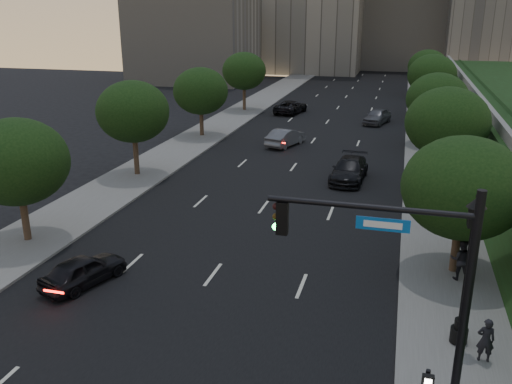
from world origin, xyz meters
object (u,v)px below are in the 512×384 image
(traffic_signal_mast, at_px, (423,304))
(sedan_far_left, at_px, (291,107))
(sedan_far_right, at_px, (377,116))
(pedestrian_a, at_px, (486,340))
(pedestrian_c, at_px, (433,208))
(pedestrian_b, at_px, (461,260))
(sedan_near_right, at_px, (349,170))
(sedan_mid_left, at_px, (286,137))
(sedan_near_left, at_px, (84,270))
(street_lamp, at_px, (467,278))

(traffic_signal_mast, relative_size, sedan_far_left, 1.32)
(sedan_far_left, bearing_deg, sedan_far_right, 171.06)
(pedestrian_a, relative_size, pedestrian_c, 0.84)
(sedan_far_left, bearing_deg, pedestrian_b, 122.87)
(pedestrian_c, bearing_deg, sedan_near_right, -75.22)
(traffic_signal_mast, bearing_deg, pedestrian_b, 77.48)
(sedan_far_left, bearing_deg, traffic_signal_mast, 116.72)
(sedan_mid_left, xyz_separation_m, pedestrian_a, (12.81, -28.20, 0.18))
(sedan_near_left, bearing_deg, pedestrian_b, -145.68)
(pedestrian_a, distance_m, pedestrian_c, 12.18)
(traffic_signal_mast, xyz_separation_m, sedan_near_left, (-13.52, 4.56, -3.01))
(sedan_near_right, bearing_deg, sedan_near_left, -114.38)
(street_lamp, height_order, pedestrian_c, street_lamp)
(sedan_near_left, distance_m, pedestrian_c, 18.06)
(sedan_near_left, xyz_separation_m, sedan_near_right, (9.37, 18.03, 0.11))
(sedan_near_left, bearing_deg, sedan_near_right, -98.97)
(sedan_mid_left, bearing_deg, sedan_far_left, -62.54)
(sedan_mid_left, xyz_separation_m, pedestrian_c, (11.55, -16.08, 0.33))
(pedestrian_a, bearing_deg, sedan_far_right, -83.87)
(pedestrian_a, bearing_deg, pedestrian_b, -88.95)
(sedan_far_left, bearing_deg, street_lamp, 120.05)
(street_lamp, relative_size, sedan_near_right, 1.06)
(street_lamp, xyz_separation_m, sedan_near_left, (-15.12, 0.56, -1.97))
(street_lamp, height_order, sedan_far_left, street_lamp)
(traffic_signal_mast, distance_m, sedan_mid_left, 33.15)
(sedan_mid_left, bearing_deg, street_lamp, 131.24)
(traffic_signal_mast, height_order, sedan_far_right, traffic_signal_mast)
(street_lamp, height_order, sedan_near_right, street_lamp)
(sedan_near_right, height_order, pedestrian_b, pedestrian_b)
(traffic_signal_mast, relative_size, sedan_near_right, 1.32)
(pedestrian_c, bearing_deg, sedan_near_left, 15.74)
(sedan_mid_left, relative_size, pedestrian_b, 2.49)
(sedan_far_left, relative_size, pedestrian_b, 2.88)
(traffic_signal_mast, bearing_deg, sedan_far_left, 105.84)
(pedestrian_b, bearing_deg, traffic_signal_mast, 81.80)
(sedan_near_left, relative_size, sedan_far_left, 0.73)
(street_lamp, xyz_separation_m, sedan_far_left, (-14.84, 42.68, -1.90))
(sedan_near_right, bearing_deg, sedan_far_right, 91.04)
(sedan_mid_left, height_order, pedestrian_b, pedestrian_b)
(sedan_near_right, distance_m, sedan_far_right, 20.57)
(sedan_near_left, height_order, pedestrian_b, pedestrian_b)
(traffic_signal_mast, xyz_separation_m, sedan_near_right, (-4.16, 22.59, -2.90))
(pedestrian_a, bearing_deg, sedan_near_right, -73.67)
(pedestrian_b, relative_size, pedestrian_c, 0.98)
(sedan_far_left, height_order, pedestrian_b, pedestrian_b)
(street_lamp, xyz_separation_m, pedestrian_a, (0.71, -0.90, -1.70))
(sedan_far_right, bearing_deg, traffic_signal_mast, -70.16)
(pedestrian_b, bearing_deg, sedan_far_right, -76.69)
(sedan_mid_left, bearing_deg, sedan_near_left, 100.90)
(traffic_signal_mast, relative_size, sedan_mid_left, 1.53)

